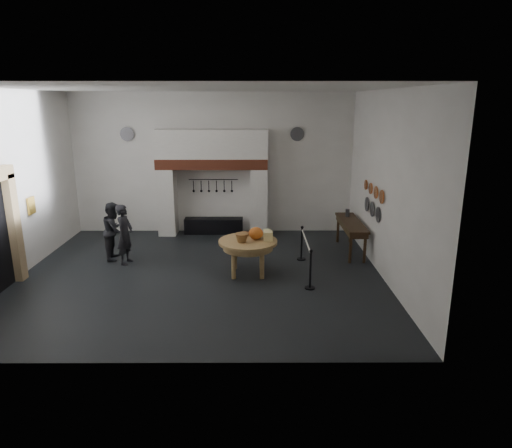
{
  "coord_description": "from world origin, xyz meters",
  "views": [
    {
      "loc": [
        1.33,
        -10.74,
        4.24
      ],
      "look_at": [
        1.37,
        -0.12,
        1.35
      ],
      "focal_mm": 32.0,
      "sensor_mm": 36.0,
      "label": 1
    }
  ],
  "objects_px": {
    "visitor_far": "(114,231)",
    "barrier_post_far": "(302,244)",
    "side_table": "(351,223)",
    "visitor_near": "(125,234)",
    "work_table": "(248,242)",
    "iron_range": "(214,226)",
    "barrier_post_near": "(310,270)"
  },
  "relations": [
    {
      "from": "barrier_post_far",
      "to": "visitor_far",
      "type": "bearing_deg",
      "value": 178.46
    },
    {
      "from": "work_table",
      "to": "barrier_post_near",
      "type": "height_order",
      "value": "barrier_post_near"
    },
    {
      "from": "barrier_post_far",
      "to": "work_table",
      "type": "bearing_deg",
      "value": -144.7
    },
    {
      "from": "barrier_post_far",
      "to": "barrier_post_near",
      "type": "bearing_deg",
      "value": -90.0
    },
    {
      "from": "iron_range",
      "to": "work_table",
      "type": "bearing_deg",
      "value": -72.13
    },
    {
      "from": "visitor_far",
      "to": "barrier_post_far",
      "type": "distance_m",
      "value": 5.14
    },
    {
      "from": "visitor_near",
      "to": "barrier_post_near",
      "type": "bearing_deg",
      "value": -101.04
    },
    {
      "from": "barrier_post_far",
      "to": "visitor_near",
      "type": "bearing_deg",
      "value": -176.82
    },
    {
      "from": "barrier_post_near",
      "to": "barrier_post_far",
      "type": "bearing_deg",
      "value": 90.0
    },
    {
      "from": "barrier_post_near",
      "to": "barrier_post_far",
      "type": "height_order",
      "value": "same"
    },
    {
      "from": "work_table",
      "to": "barrier_post_near",
      "type": "relative_size",
      "value": 1.63
    },
    {
      "from": "barrier_post_near",
      "to": "visitor_near",
      "type": "bearing_deg",
      "value": 159.81
    },
    {
      "from": "work_table",
      "to": "visitor_far",
      "type": "xyz_separation_m",
      "value": [
        -3.67,
        1.17,
        -0.05
      ]
    },
    {
      "from": "visitor_near",
      "to": "barrier_post_far",
      "type": "relative_size",
      "value": 1.79
    },
    {
      "from": "side_table",
      "to": "barrier_post_near",
      "type": "height_order",
      "value": "same"
    },
    {
      "from": "work_table",
      "to": "barrier_post_near",
      "type": "bearing_deg",
      "value": -33.79
    },
    {
      "from": "visitor_near",
      "to": "side_table",
      "type": "xyz_separation_m",
      "value": [
        6.2,
        0.93,
        0.06
      ]
    },
    {
      "from": "iron_range",
      "to": "work_table",
      "type": "relative_size",
      "value": 1.3
    },
    {
      "from": "side_table",
      "to": "visitor_near",
      "type": "bearing_deg",
      "value": -171.43
    },
    {
      "from": "work_table",
      "to": "barrier_post_near",
      "type": "distance_m",
      "value": 1.79
    },
    {
      "from": "side_table",
      "to": "barrier_post_near",
      "type": "xyz_separation_m",
      "value": [
        -1.47,
        -2.67,
        -0.42
      ]
    },
    {
      "from": "work_table",
      "to": "barrier_post_far",
      "type": "distance_m",
      "value": 1.82
    },
    {
      "from": "side_table",
      "to": "barrier_post_far",
      "type": "distance_m",
      "value": 1.67
    },
    {
      "from": "iron_range",
      "to": "visitor_near",
      "type": "distance_m",
      "value": 3.61
    },
    {
      "from": "side_table",
      "to": "barrier_post_near",
      "type": "bearing_deg",
      "value": -118.88
    },
    {
      "from": "iron_range",
      "to": "visitor_near",
      "type": "xyz_separation_m",
      "value": [
        -2.1,
        -2.88,
        0.56
      ]
    },
    {
      "from": "visitor_near",
      "to": "visitor_far",
      "type": "distance_m",
      "value": 0.57
    },
    {
      "from": "work_table",
      "to": "iron_range",
      "type": "bearing_deg",
      "value": 107.87
    },
    {
      "from": "work_table",
      "to": "visitor_far",
      "type": "relative_size",
      "value": 0.93
    },
    {
      "from": "visitor_far",
      "to": "iron_range",
      "type": "bearing_deg",
      "value": -48.45
    },
    {
      "from": "visitor_far",
      "to": "visitor_near",
      "type": "bearing_deg",
      "value": -138.19
    },
    {
      "from": "visitor_far",
      "to": "barrier_post_far",
      "type": "height_order",
      "value": "visitor_far"
    }
  ]
}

